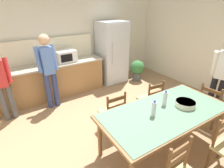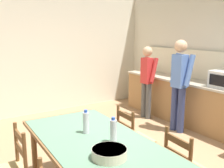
{
  "view_description": "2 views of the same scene",
  "coord_description": "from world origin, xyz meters",
  "px_view_note": "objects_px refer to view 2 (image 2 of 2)",
  "views": [
    {
      "loc": [
        -1.51,
        -2.2,
        2.34
      ],
      "look_at": [
        0.05,
        0.14,
        1.02
      ],
      "focal_mm": 28.0,
      "sensor_mm": 36.0,
      "label": 1
    },
    {
      "loc": [
        2.69,
        -1.99,
        1.91
      ],
      "look_at": [
        -0.16,
        -0.13,
        1.21
      ],
      "focal_mm": 42.0,
      "sensor_mm": 36.0,
      "label": 2
    }
  ],
  "objects_px": {
    "chair_side_far_left": "(133,140)",
    "bottle_near_centre": "(86,122)",
    "bottle_off_centre": "(113,131)",
    "serving_bowl": "(109,153)",
    "dining_table": "(97,148)",
    "person_at_counter": "(179,81)",
    "person_at_sink": "(147,78)"
  },
  "relations": [
    {
      "from": "chair_side_far_left",
      "to": "bottle_near_centre",
      "type": "bearing_deg",
      "value": 105.98
    },
    {
      "from": "bottle_off_centre",
      "to": "chair_side_far_left",
      "type": "distance_m",
      "value": 1.01
    },
    {
      "from": "bottle_off_centre",
      "to": "serving_bowl",
      "type": "xyz_separation_m",
      "value": [
        0.26,
        -0.21,
        -0.07
      ]
    },
    {
      "from": "bottle_near_centre",
      "to": "bottle_off_centre",
      "type": "distance_m",
      "value": 0.4
    },
    {
      "from": "dining_table",
      "to": "bottle_off_centre",
      "type": "distance_m",
      "value": 0.26
    },
    {
      "from": "serving_bowl",
      "to": "person_at_counter",
      "type": "xyz_separation_m",
      "value": [
        -1.5,
        2.51,
        0.15
      ]
    },
    {
      "from": "bottle_near_centre",
      "to": "serving_bowl",
      "type": "relative_size",
      "value": 0.84
    },
    {
      "from": "person_at_sink",
      "to": "dining_table",
      "type": "bearing_deg",
      "value": -139.76
    },
    {
      "from": "serving_bowl",
      "to": "bottle_off_centre",
      "type": "bearing_deg",
      "value": 140.44
    },
    {
      "from": "person_at_counter",
      "to": "serving_bowl",
      "type": "bearing_deg",
      "value": -149.23
    },
    {
      "from": "chair_side_far_left",
      "to": "person_at_sink",
      "type": "relative_size",
      "value": 0.58
    },
    {
      "from": "dining_table",
      "to": "person_at_sink",
      "type": "height_order",
      "value": "person_at_sink"
    },
    {
      "from": "serving_bowl",
      "to": "person_at_counter",
      "type": "bearing_deg",
      "value": 120.77
    },
    {
      "from": "bottle_near_centre",
      "to": "serving_bowl",
      "type": "xyz_separation_m",
      "value": [
        0.64,
        -0.1,
        -0.07
      ]
    },
    {
      "from": "dining_table",
      "to": "bottle_near_centre",
      "type": "xyz_separation_m",
      "value": [
        -0.27,
        0.01,
        0.2
      ]
    },
    {
      "from": "person_at_sink",
      "to": "chair_side_far_left",
      "type": "bearing_deg",
      "value": -135.12
    },
    {
      "from": "dining_table",
      "to": "chair_side_far_left",
      "type": "bearing_deg",
      "value": 118.87
    },
    {
      "from": "bottle_near_centre",
      "to": "chair_side_far_left",
      "type": "xyz_separation_m",
      "value": [
        -0.19,
        0.81,
        -0.47
      ]
    },
    {
      "from": "bottle_near_centre",
      "to": "dining_table",
      "type": "bearing_deg",
      "value": -1.98
    },
    {
      "from": "bottle_off_centre",
      "to": "person_at_sink",
      "type": "distance_m",
      "value": 3.18
    },
    {
      "from": "dining_table",
      "to": "person_at_counter",
      "type": "height_order",
      "value": "person_at_counter"
    },
    {
      "from": "chair_side_far_left",
      "to": "bottle_off_centre",
      "type": "bearing_deg",
      "value": 132.05
    },
    {
      "from": "bottle_near_centre",
      "to": "person_at_counter",
      "type": "xyz_separation_m",
      "value": [
        -0.86,
        2.42,
        0.07
      ]
    },
    {
      "from": "serving_bowl",
      "to": "chair_side_far_left",
      "type": "bearing_deg",
      "value": 132.1
    },
    {
      "from": "bottle_off_centre",
      "to": "person_at_counter",
      "type": "bearing_deg",
      "value": 118.28
    },
    {
      "from": "bottle_near_centre",
      "to": "bottle_off_centre",
      "type": "bearing_deg",
      "value": 16.98
    },
    {
      "from": "bottle_off_centre",
      "to": "person_at_sink",
      "type": "bearing_deg",
      "value": 133.22
    },
    {
      "from": "serving_bowl",
      "to": "dining_table",
      "type": "bearing_deg",
      "value": 166.37
    },
    {
      "from": "chair_side_far_left",
      "to": "person_at_counter",
      "type": "xyz_separation_m",
      "value": [
        -0.67,
        1.6,
        0.54
      ]
    },
    {
      "from": "bottle_near_centre",
      "to": "person_at_sink",
      "type": "distance_m",
      "value": 3.03
    },
    {
      "from": "bottle_near_centre",
      "to": "person_at_counter",
      "type": "distance_m",
      "value": 2.56
    },
    {
      "from": "person_at_sink",
      "to": "bottle_near_centre",
      "type": "bearing_deg",
      "value": -143.5
    }
  ]
}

